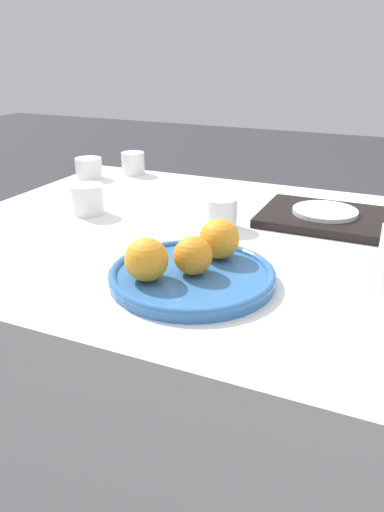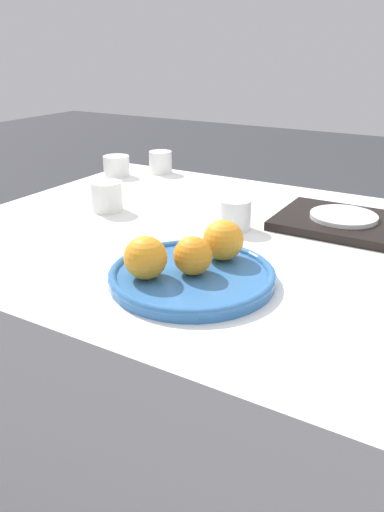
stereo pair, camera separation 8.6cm
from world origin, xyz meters
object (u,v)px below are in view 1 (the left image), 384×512
(cup_1, at_px, (133,163))
(cup_2, at_px, (89,168))
(orange_0, at_px, (146,260))
(orange_1, at_px, (219,239))
(side_plate, at_px, (325,211))
(fruit_platter, at_px, (192,275))
(cup_3, at_px, (221,213))
(orange_2, at_px, (193,256))
(serving_tray, at_px, (324,217))
(cup_0, at_px, (87,199))

(cup_1, bearing_deg, cup_2, -133.58)
(orange_0, height_order, orange_1, same)
(side_plate, bearing_deg, fruit_platter, -109.83)
(orange_0, distance_m, cup_3, 0.34)
(cup_1, bearing_deg, orange_1, -47.65)
(cup_2, bearing_deg, orange_2, -42.37)
(serving_tray, bearing_deg, fruit_platter, -109.83)
(cup_0, bearing_deg, orange_2, -32.19)
(orange_0, bearing_deg, cup_1, 121.87)
(cup_1, distance_m, cup_3, 0.57)
(fruit_platter, relative_size, orange_1, 3.90)
(orange_0, bearing_deg, cup_0, 137.69)
(orange_1, height_order, side_plate, orange_1)
(side_plate, bearing_deg, serving_tray, 90.00)
(fruit_platter, height_order, cup_2, cup_2)
(orange_0, bearing_deg, orange_2, 41.70)
(serving_tray, height_order, cup_0, cup_0)
(orange_0, distance_m, cup_0, 0.45)
(orange_1, xyz_separation_m, serving_tray, (0.14, 0.34, -0.05))
(cup_0, distance_m, cup_3, 0.34)
(serving_tray, distance_m, side_plate, 0.01)
(cup_3, bearing_deg, orange_0, -90.63)
(orange_1, relative_size, cup_1, 1.03)
(orange_1, bearing_deg, cup_2, 143.07)
(fruit_platter, relative_size, cup_2, 3.60)
(cup_1, relative_size, cup_3, 1.00)
(cup_0, bearing_deg, fruit_platter, -32.25)
(fruit_platter, xyz_separation_m, side_plate, (0.15, 0.43, 0.01))
(orange_0, height_order, cup_3, orange_0)
(orange_1, relative_size, side_plate, 0.50)
(fruit_platter, bearing_deg, orange_0, -136.78)
(side_plate, relative_size, cup_2, 1.84)
(orange_0, distance_m, cup_1, 0.83)
(orange_1, xyz_separation_m, cup_0, (-0.41, 0.16, -0.02))
(orange_2, bearing_deg, cup_0, 147.81)
(fruit_platter, height_order, cup_3, cup_3)
(fruit_platter, distance_m, cup_2, 0.81)
(cup_0, bearing_deg, cup_2, 124.39)
(orange_0, relative_size, orange_2, 1.10)
(side_plate, height_order, cup_3, cup_3)
(serving_tray, bearing_deg, orange_1, -111.56)
(cup_0, distance_m, cup_2, 0.36)
(orange_2, xyz_separation_m, cup_3, (-0.06, 0.29, -0.02))
(fruit_platter, bearing_deg, cup_0, 147.75)
(cup_3, bearing_deg, cup_2, 154.48)
(cup_2, height_order, cup_3, cup_3)
(orange_0, xyz_separation_m, cup_3, (0.00, 0.34, -0.02))
(serving_tray, height_order, side_plate, side_plate)
(orange_0, relative_size, serving_tray, 0.26)
(fruit_platter, xyz_separation_m, cup_0, (-0.39, 0.25, 0.02))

